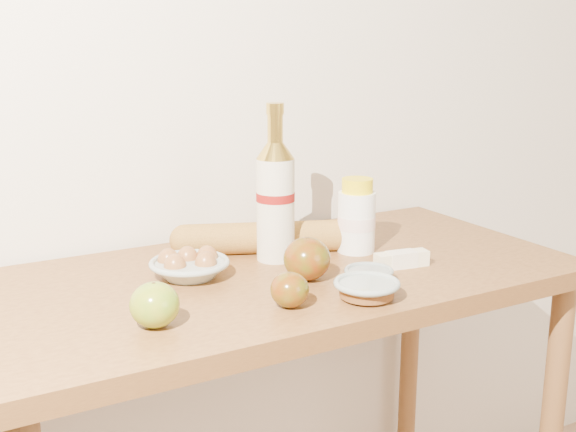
% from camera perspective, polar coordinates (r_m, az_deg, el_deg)
% --- Properties ---
extents(back_wall, '(3.50, 0.02, 2.60)m').
position_cam_1_polar(back_wall, '(1.69, -6.11, 11.92)').
color(back_wall, silver).
rests_on(back_wall, ground).
extents(table, '(1.20, 0.60, 0.90)m').
position_cam_1_polar(table, '(1.51, -0.56, -8.75)').
color(table, '#8F5D2E').
rests_on(table, ground).
extents(bourbon_bottle, '(0.09, 0.09, 0.33)m').
position_cam_1_polar(bourbon_bottle, '(1.50, -1.00, 1.46)').
color(bourbon_bottle, beige).
rests_on(bourbon_bottle, table).
extents(cream_bottle, '(0.11, 0.11, 0.16)m').
position_cam_1_polar(cream_bottle, '(1.58, 5.44, -0.15)').
color(cream_bottle, white).
rests_on(cream_bottle, table).
extents(egg_bowl, '(0.19, 0.19, 0.06)m').
position_cam_1_polar(egg_bowl, '(1.43, -7.80, -3.94)').
color(egg_bowl, '#99A7A2').
rests_on(egg_bowl, table).
extents(baguette, '(0.41, 0.22, 0.07)m').
position_cam_1_polar(baguette, '(1.57, -1.88, -1.71)').
color(baguette, '#B58337').
rests_on(baguette, table).
extents(apple_yellowgreen, '(0.10, 0.10, 0.08)m').
position_cam_1_polar(apple_yellowgreen, '(1.20, -10.49, -6.91)').
color(apple_yellowgreen, '#A29920').
rests_on(apple_yellowgreen, table).
extents(apple_redgreen_front, '(0.07, 0.07, 0.06)m').
position_cam_1_polar(apple_redgreen_front, '(1.26, 0.14, -5.85)').
color(apple_redgreen_front, maroon).
rests_on(apple_redgreen_front, table).
extents(apple_redgreen_right, '(0.10, 0.10, 0.09)m').
position_cam_1_polar(apple_redgreen_right, '(1.40, 1.50, -3.40)').
color(apple_redgreen_right, maroon).
rests_on(apple_redgreen_right, table).
extents(sugar_bowl, '(0.13, 0.13, 0.03)m').
position_cam_1_polar(sugar_bowl, '(1.31, 6.23, -5.75)').
color(sugar_bowl, '#929F99').
rests_on(sugar_bowl, table).
extents(syrup_bowl, '(0.12, 0.12, 0.03)m').
position_cam_1_polar(syrup_bowl, '(1.40, 6.40, -4.66)').
color(syrup_bowl, gray).
rests_on(syrup_bowl, table).
extents(butter_stick, '(0.12, 0.05, 0.03)m').
position_cam_1_polar(butter_stick, '(1.50, 8.96, -3.42)').
color(butter_stick, '#F1E6BB').
rests_on(butter_stick, table).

